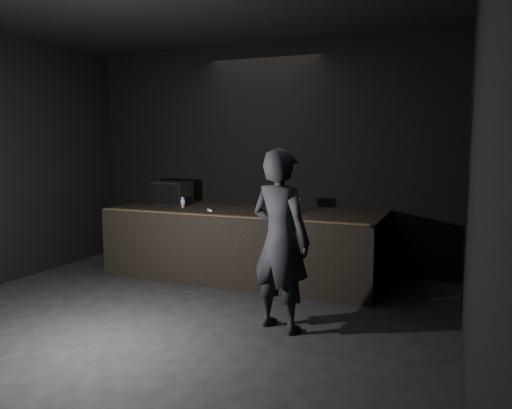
{
  "coord_description": "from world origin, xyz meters",
  "views": [
    {
      "loc": [
        2.92,
        -3.94,
        1.97
      ],
      "look_at": [
        0.35,
        2.3,
        1.14
      ],
      "focal_mm": 35.0,
      "sensor_mm": 36.0,
      "label": 1
    }
  ],
  "objects_px": {
    "beer_can": "(183,202)",
    "laptop": "(290,210)",
    "stage_riser": "(245,243)",
    "stage_monitor": "(172,193)",
    "person": "(280,240)"
  },
  "relations": [
    {
      "from": "beer_can",
      "to": "laptop",
      "type": "bearing_deg",
      "value": -1.13
    },
    {
      "from": "stage_riser",
      "to": "beer_can",
      "type": "distance_m",
      "value": 1.15
    },
    {
      "from": "laptop",
      "to": "beer_can",
      "type": "xyz_separation_m",
      "value": [
        -1.72,
        0.03,
        0.03
      ]
    },
    {
      "from": "beer_can",
      "to": "stage_monitor",
      "type": "bearing_deg",
      "value": 144.72
    },
    {
      "from": "stage_riser",
      "to": "stage_monitor",
      "type": "relative_size",
      "value": 6.91
    },
    {
      "from": "stage_riser",
      "to": "laptop",
      "type": "bearing_deg",
      "value": -11.9
    },
    {
      "from": "stage_monitor",
      "to": "laptop",
      "type": "bearing_deg",
      "value": -3.18
    },
    {
      "from": "stage_riser",
      "to": "beer_can",
      "type": "height_order",
      "value": "beer_can"
    },
    {
      "from": "beer_can",
      "to": "person",
      "type": "height_order",
      "value": "person"
    },
    {
      "from": "stage_riser",
      "to": "stage_monitor",
      "type": "bearing_deg",
      "value": 175.02
    },
    {
      "from": "stage_monitor",
      "to": "person",
      "type": "distance_m",
      "value": 3.19
    },
    {
      "from": "stage_monitor",
      "to": "beer_can",
      "type": "relative_size",
      "value": 3.65
    },
    {
      "from": "stage_riser",
      "to": "laptop",
      "type": "xyz_separation_m",
      "value": [
        0.74,
        -0.16,
        0.55
      ]
    },
    {
      "from": "beer_can",
      "to": "person",
      "type": "bearing_deg",
      "value": -37.89
    },
    {
      "from": "stage_monitor",
      "to": "beer_can",
      "type": "height_order",
      "value": "stage_monitor"
    }
  ]
}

